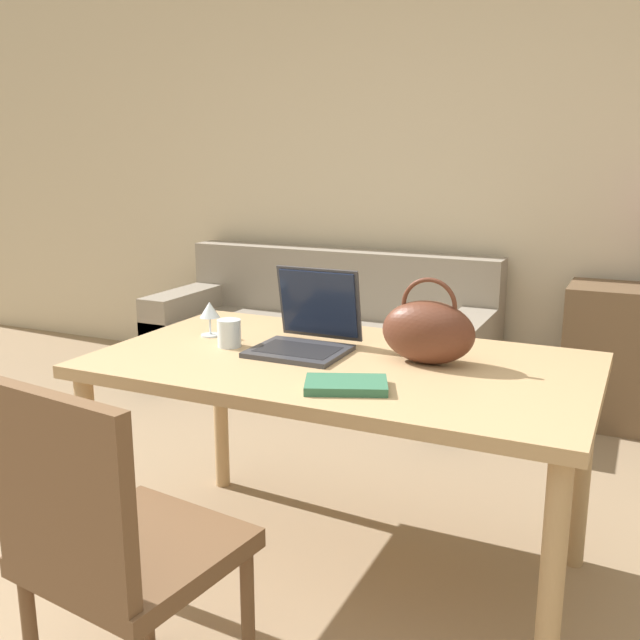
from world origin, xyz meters
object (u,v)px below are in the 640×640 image
(chair, at_px, (112,541))
(drinking_glass, at_px, (229,333))
(handbag, at_px, (428,331))
(couch, at_px, (322,345))
(wine_glass, at_px, (210,312))
(laptop, at_px, (308,328))

(chair, xyz_separation_m, drinking_glass, (-0.20, 0.84, 0.29))
(drinking_glass, xyz_separation_m, handbag, (0.66, 0.09, 0.06))
(couch, xyz_separation_m, wine_glass, (0.32, -1.63, 0.55))
(couch, relative_size, laptop, 6.35)
(laptop, bearing_deg, couch, 113.43)
(laptop, xyz_separation_m, wine_glass, (-0.39, 0.00, 0.02))
(couch, bearing_deg, wine_glass, -79.04)
(chair, height_order, couch, chair)
(drinking_glass, height_order, wine_glass, wine_glass)
(chair, distance_m, drinking_glass, 0.90)
(chair, distance_m, laptop, 0.98)
(laptop, distance_m, wine_glass, 0.39)
(couch, bearing_deg, laptop, -66.57)
(laptop, height_order, drinking_glass, laptop)
(wine_glass, bearing_deg, couch, 100.96)
(drinking_glass, relative_size, handbag, 0.32)
(chair, bearing_deg, drinking_glass, 110.81)
(wine_glass, bearing_deg, handbag, -0.28)
(couch, relative_size, wine_glass, 15.99)
(drinking_glass, distance_m, wine_glass, 0.17)
(laptop, relative_size, drinking_glass, 3.35)
(couch, distance_m, wine_glass, 1.75)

